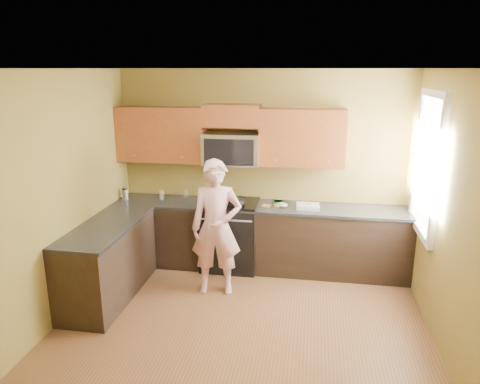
% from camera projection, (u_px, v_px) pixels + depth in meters
% --- Properties ---
extents(floor, '(4.00, 4.00, 0.00)m').
position_uv_depth(floor, '(238.00, 336.00, 4.65)').
color(floor, brown).
rests_on(floor, ground).
extents(ceiling, '(4.00, 4.00, 0.00)m').
position_uv_depth(ceiling, '(238.00, 69.00, 3.92)').
color(ceiling, white).
rests_on(ceiling, ground).
extents(wall_back, '(4.00, 0.00, 4.00)m').
position_uv_depth(wall_back, '(262.00, 169.00, 6.19)').
color(wall_back, olive).
rests_on(wall_back, ground).
extents(wall_front, '(4.00, 0.00, 4.00)m').
position_uv_depth(wall_front, '(176.00, 329.00, 2.38)').
color(wall_front, olive).
rests_on(wall_front, ground).
extents(wall_left, '(0.00, 4.00, 4.00)m').
position_uv_depth(wall_left, '(49.00, 204.00, 4.60)').
color(wall_left, olive).
rests_on(wall_left, ground).
extents(wall_right, '(0.00, 4.00, 4.00)m').
position_uv_depth(wall_right, '(458.00, 225.00, 3.97)').
color(wall_right, olive).
rests_on(wall_right, ground).
extents(cabinet_back_run, '(4.00, 0.60, 0.88)m').
position_uv_depth(cabinet_back_run, '(259.00, 238.00, 6.14)').
color(cabinet_back_run, black).
rests_on(cabinet_back_run, floor).
extents(cabinet_left_run, '(0.60, 1.60, 0.88)m').
position_uv_depth(cabinet_left_run, '(108.00, 262.00, 5.37)').
color(cabinet_left_run, black).
rests_on(cabinet_left_run, floor).
extents(countertop_back, '(4.00, 0.62, 0.04)m').
position_uv_depth(countertop_back, '(259.00, 206.00, 6.01)').
color(countertop_back, black).
rests_on(countertop_back, cabinet_back_run).
extents(countertop_left, '(0.62, 1.60, 0.04)m').
position_uv_depth(countertop_left, '(106.00, 227.00, 5.24)').
color(countertop_left, black).
rests_on(countertop_left, cabinet_left_run).
extents(stove, '(0.76, 0.65, 0.95)m').
position_uv_depth(stove, '(230.00, 234.00, 6.17)').
color(stove, black).
rests_on(stove, floor).
extents(microwave, '(0.76, 0.40, 0.42)m').
position_uv_depth(microwave, '(232.00, 164.00, 6.03)').
color(microwave, silver).
rests_on(microwave, wall_back).
extents(upper_cab_left, '(1.22, 0.33, 0.75)m').
position_uv_depth(upper_cab_left, '(163.00, 161.00, 6.22)').
color(upper_cab_left, brown).
rests_on(upper_cab_left, wall_back).
extents(upper_cab_right, '(1.12, 0.33, 0.75)m').
position_uv_depth(upper_cab_right, '(301.00, 166.00, 5.92)').
color(upper_cab_right, brown).
rests_on(upper_cab_right, wall_back).
extents(upper_cab_over_mw, '(0.76, 0.33, 0.30)m').
position_uv_depth(upper_cab_over_mw, '(232.00, 116.00, 5.89)').
color(upper_cab_over_mw, brown).
rests_on(upper_cab_over_mw, wall_back).
extents(window, '(0.06, 1.06, 1.66)m').
position_uv_depth(window, '(428.00, 165.00, 5.03)').
color(window, white).
rests_on(window, wall_right).
extents(woman, '(0.66, 0.47, 1.68)m').
position_uv_depth(woman, '(216.00, 228.00, 5.38)').
color(woman, pink).
rests_on(woman, floor).
extents(frying_pan, '(0.38, 0.53, 0.06)m').
position_uv_depth(frying_pan, '(235.00, 203.00, 5.97)').
color(frying_pan, black).
rests_on(frying_pan, stove).
extents(butter_tub, '(0.13, 0.13, 0.09)m').
position_uv_depth(butter_tub, '(278.00, 206.00, 5.95)').
color(butter_tub, yellow).
rests_on(butter_tub, countertop_back).
extents(toast_slice, '(0.14, 0.14, 0.01)m').
position_uv_depth(toast_slice, '(266.00, 206.00, 5.94)').
color(toast_slice, '#B27F47').
rests_on(toast_slice, countertop_back).
extents(napkin_a, '(0.13, 0.14, 0.06)m').
position_uv_depth(napkin_a, '(283.00, 205.00, 5.89)').
color(napkin_a, silver).
rests_on(napkin_a, countertop_back).
extents(napkin_b, '(0.15, 0.16, 0.07)m').
position_uv_depth(napkin_b, '(311.00, 206.00, 5.85)').
color(napkin_b, silver).
rests_on(napkin_b, countertop_back).
extents(dish_towel, '(0.31, 0.25, 0.05)m').
position_uv_depth(dish_towel, '(308.00, 206.00, 5.86)').
color(dish_towel, white).
rests_on(dish_towel, countertop_back).
extents(travel_mug, '(0.08, 0.08, 0.16)m').
position_uv_depth(travel_mug, '(126.00, 199.00, 6.27)').
color(travel_mug, silver).
rests_on(travel_mug, countertop_back).
extents(glass_a, '(0.09, 0.09, 0.12)m').
position_uv_depth(glass_a, '(186.00, 193.00, 6.37)').
color(glass_a, silver).
rests_on(glass_a, countertop_back).
extents(glass_b, '(0.09, 0.09, 0.12)m').
position_uv_depth(glass_b, '(162.00, 195.00, 6.27)').
color(glass_b, silver).
rests_on(glass_b, countertop_back).
extents(glass_c, '(0.09, 0.09, 0.12)m').
position_uv_depth(glass_c, '(205.00, 194.00, 6.32)').
color(glass_c, silver).
rests_on(glass_c, countertop_back).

